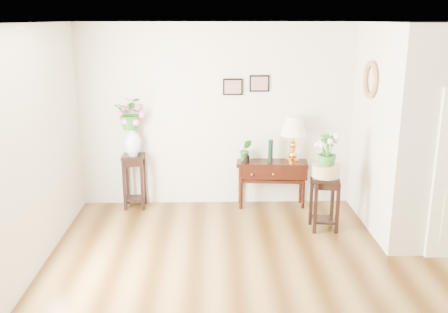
{
  "coord_description": "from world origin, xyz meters",
  "views": [
    {
      "loc": [
        -0.97,
        -4.77,
        2.84
      ],
      "look_at": [
        -0.82,
        1.3,
        1.16
      ],
      "focal_mm": 40.0,
      "sensor_mm": 36.0,
      "label": 1
    }
  ],
  "objects_px": {
    "plant_stand_a": "(135,181)",
    "plant_stand_b": "(324,203)",
    "table_lamp": "(293,139)",
    "console_table": "(271,184)"
  },
  "relations": [
    {
      "from": "plant_stand_a",
      "to": "plant_stand_b",
      "type": "distance_m",
      "value": 2.89
    },
    {
      "from": "table_lamp",
      "to": "plant_stand_b",
      "type": "relative_size",
      "value": 0.92
    },
    {
      "from": "console_table",
      "to": "plant_stand_a",
      "type": "height_order",
      "value": "plant_stand_a"
    },
    {
      "from": "plant_stand_a",
      "to": "plant_stand_b",
      "type": "height_order",
      "value": "plant_stand_a"
    },
    {
      "from": "console_table",
      "to": "plant_stand_a",
      "type": "distance_m",
      "value": 2.12
    },
    {
      "from": "console_table",
      "to": "plant_stand_b",
      "type": "xyz_separation_m",
      "value": [
        0.62,
        -0.91,
        0.02
      ]
    },
    {
      "from": "table_lamp",
      "to": "plant_stand_a",
      "type": "bearing_deg",
      "value": -179.89
    },
    {
      "from": "console_table",
      "to": "table_lamp",
      "type": "relative_size",
      "value": 1.54
    },
    {
      "from": "plant_stand_a",
      "to": "plant_stand_b",
      "type": "bearing_deg",
      "value": -18.29
    },
    {
      "from": "plant_stand_a",
      "to": "table_lamp",
      "type": "bearing_deg",
      "value": 0.11
    }
  ]
}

